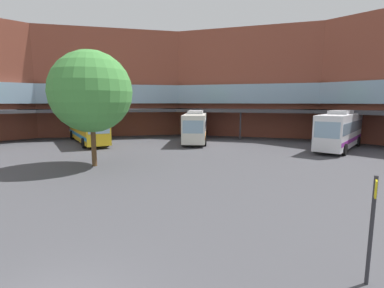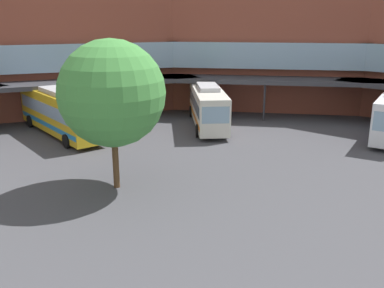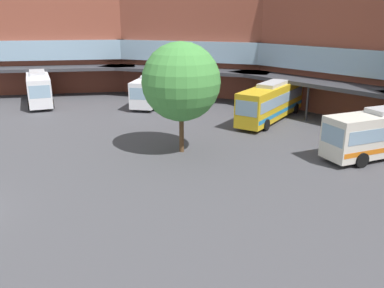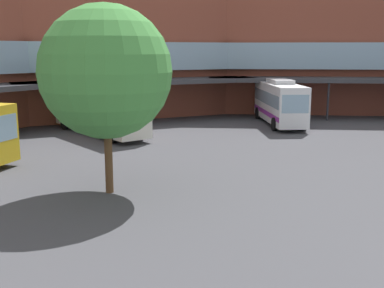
{
  "view_description": "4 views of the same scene",
  "coord_description": "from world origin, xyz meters",
  "px_view_note": "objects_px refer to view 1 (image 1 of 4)",
  "views": [
    {
      "loc": [
        3.45,
        -5.4,
        4.81
      ],
      "look_at": [
        2.82,
        12.98,
        2.11
      ],
      "focal_mm": 26.7,
      "sensor_mm": 36.0,
      "label": 1
    },
    {
      "loc": [
        -2.74,
        -8.06,
        9.59
      ],
      "look_at": [
        -0.26,
        15.37,
        2.57
      ],
      "focal_mm": 39.78,
      "sensor_mm": 36.0,
      "label": 2
    },
    {
      "loc": [
        22.63,
        3.96,
        10.29
      ],
      "look_at": [
        -2.65,
        15.54,
        1.24
      ],
      "focal_mm": 36.89,
      "sensor_mm": 36.0,
      "label": 3
    },
    {
      "loc": [
        -15.55,
        -3.37,
        6.52
      ],
      "look_at": [
        -0.49,
        14.61,
        1.9
      ],
      "focal_mm": 44.9,
      "sensor_mm": 36.0,
      "label": 4
    }
  ],
  "objects_px": {
    "bus_2": "(196,126)",
    "plaza_tree": "(91,92)",
    "bus_3": "(340,130)",
    "bus_5": "(87,126)",
    "stop_sign_post": "(372,220)"
  },
  "relations": [
    {
      "from": "bus_5",
      "to": "plaza_tree",
      "type": "height_order",
      "value": "plaza_tree"
    },
    {
      "from": "bus_3",
      "to": "bus_5",
      "type": "height_order",
      "value": "bus_3"
    },
    {
      "from": "bus_3",
      "to": "bus_5",
      "type": "relative_size",
      "value": 0.85
    },
    {
      "from": "bus_2",
      "to": "plaza_tree",
      "type": "relative_size",
      "value": 1.32
    },
    {
      "from": "bus_3",
      "to": "stop_sign_post",
      "type": "xyz_separation_m",
      "value": [
        -9.66,
        -22.32,
        -0.22
      ]
    },
    {
      "from": "bus_2",
      "to": "stop_sign_post",
      "type": "xyz_separation_m",
      "value": [
        5.16,
        -27.9,
        -0.12
      ]
    },
    {
      "from": "bus_5",
      "to": "plaza_tree",
      "type": "relative_size",
      "value": 1.36
    },
    {
      "from": "bus_2",
      "to": "bus_5",
      "type": "height_order",
      "value": "bus_5"
    },
    {
      "from": "bus_2",
      "to": "plaza_tree",
      "type": "bearing_deg",
      "value": -25.93
    },
    {
      "from": "bus_3",
      "to": "stop_sign_post",
      "type": "height_order",
      "value": "bus_3"
    },
    {
      "from": "bus_3",
      "to": "plaza_tree",
      "type": "distance_m",
      "value": 24.04
    },
    {
      "from": "bus_3",
      "to": "plaza_tree",
      "type": "height_order",
      "value": "plaza_tree"
    },
    {
      "from": "bus_3",
      "to": "stop_sign_post",
      "type": "distance_m",
      "value": 24.32
    },
    {
      "from": "plaza_tree",
      "to": "stop_sign_post",
      "type": "xyz_separation_m",
      "value": [
        12.55,
        -13.82,
        -3.76
      ]
    },
    {
      "from": "bus_2",
      "to": "plaza_tree",
      "type": "distance_m",
      "value": 16.31
    }
  ]
}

